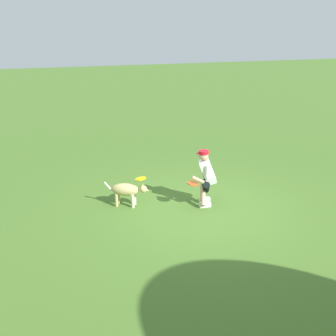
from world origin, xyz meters
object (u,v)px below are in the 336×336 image
object	(u,v)px
dog	(127,190)
frisbee_flying	(141,179)
frisbee_held	(193,184)
person	(206,176)

from	to	relation	value
dog	frisbee_flying	world-z (taller)	frisbee_flying
frisbee_held	frisbee_flying	bearing A→B (deg)	-25.75
person	frisbee_held	distance (m)	0.40
frisbee_flying	person	bearing A→B (deg)	165.09
frisbee_held	person	bearing A→B (deg)	-160.22
person	dog	size ratio (longest dim) A/B	1.33
dog	frisbee_flying	distance (m)	0.42
dog	frisbee_held	xyz separation A→B (m)	(-1.35, 0.58, 0.24)
person	frisbee_flying	size ratio (longest dim) A/B	5.22
frisbee_flying	frisbee_held	xyz separation A→B (m)	(-1.05, 0.51, -0.04)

